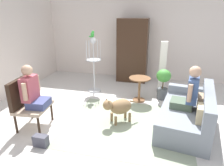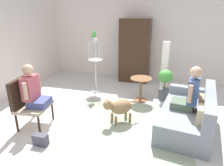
# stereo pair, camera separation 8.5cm
# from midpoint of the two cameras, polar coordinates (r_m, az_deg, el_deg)

# --- Properties ---
(ground_plane) EXTENTS (7.55, 7.55, 0.00)m
(ground_plane) POSITION_cam_midpoint_polar(r_m,az_deg,el_deg) (4.28, 1.65, -10.84)
(ground_plane) COLOR beige
(back_wall) EXTENTS (6.89, 0.12, 2.63)m
(back_wall) POSITION_cam_midpoint_polar(r_m,az_deg,el_deg) (6.85, 7.77, 12.31)
(back_wall) COLOR silver
(back_wall) RESTS_ON ground
(area_rug) EXTENTS (2.41, 2.12, 0.01)m
(area_rug) POSITION_cam_midpoint_polar(r_m,az_deg,el_deg) (4.16, 3.83, -11.80)
(area_rug) COLOR gray
(area_rug) RESTS_ON ground
(couch) EXTENTS (1.15, 1.85, 0.79)m
(couch) POSITION_cam_midpoint_polar(r_m,az_deg,el_deg) (4.23, 20.24, -8.20)
(couch) COLOR slate
(couch) RESTS_ON ground
(armchair) EXTENTS (0.62, 0.72, 0.97)m
(armchair) POSITION_cam_midpoint_polar(r_m,az_deg,el_deg) (4.25, -23.57, -4.45)
(armchair) COLOR black
(armchair) RESTS_ON ground
(person_on_couch) EXTENTS (0.51, 0.52, 0.84)m
(person_on_couch) POSITION_cam_midpoint_polar(r_m,az_deg,el_deg) (4.03, 20.38, -2.37)
(person_on_couch) COLOR #4A5B48
(person_on_armchair) EXTENTS (0.45, 0.55, 0.82)m
(person_on_armchair) POSITION_cam_midpoint_polar(r_m,az_deg,el_deg) (4.10, -22.13, -1.97)
(person_on_armchair) COLOR #40497C
(round_end_table) EXTENTS (0.54, 0.54, 0.61)m
(round_end_table) POSITION_cam_midpoint_polar(r_m,az_deg,el_deg) (5.11, 7.29, -0.71)
(round_end_table) COLOR brown
(round_end_table) RESTS_ON ground
(dog) EXTENTS (0.64, 0.56, 0.56)m
(dog) POSITION_cam_midpoint_polar(r_m,az_deg,el_deg) (4.12, 1.40, -6.70)
(dog) COLOR olive
(dog) RESTS_ON ground
(bird_cage_stand) EXTENTS (0.41, 0.41, 1.52)m
(bird_cage_stand) POSITION_cam_midpoint_polar(r_m,az_deg,el_deg) (5.62, -5.61, 5.35)
(bird_cage_stand) COLOR silver
(bird_cage_stand) RESTS_ON ground
(parrot) EXTENTS (0.17, 0.10, 0.17)m
(parrot) POSITION_cam_midpoint_polar(r_m,az_deg,el_deg) (5.48, -6.01, 13.51)
(parrot) COLOR green
(parrot) RESTS_ON bird_cage_stand
(potted_plant) EXTENTS (0.37, 0.37, 0.80)m
(potted_plant) POSITION_cam_midpoint_polar(r_m,az_deg,el_deg) (5.30, 13.80, 0.43)
(potted_plant) COLOR #4C5156
(potted_plant) RESTS_ON ground
(column_lamp) EXTENTS (0.20, 0.20, 1.41)m
(column_lamp) POSITION_cam_midpoint_polar(r_m,az_deg,el_deg) (5.77, 13.64, 4.29)
(column_lamp) COLOR #4C4742
(column_lamp) RESTS_ON ground
(armoire_cabinet) EXTENTS (0.94, 0.56, 1.97)m
(armoire_cabinet) POSITION_cam_midpoint_polar(r_m,az_deg,el_deg) (6.53, 5.44, 9.09)
(armoire_cabinet) COLOR #382316
(armoire_cabinet) RESTS_ON ground
(handbag) EXTENTS (0.25, 0.13, 0.20)m
(handbag) POSITION_cam_midpoint_polar(r_m,az_deg,el_deg) (3.77, -20.07, -15.05)
(handbag) COLOR #3F3F4C
(handbag) RESTS_ON ground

